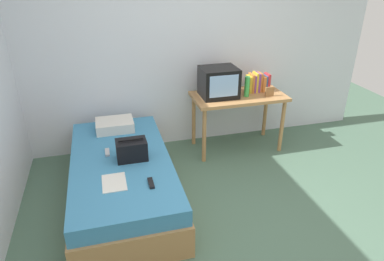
{
  "coord_description": "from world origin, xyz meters",
  "views": [
    {
      "loc": [
        -0.99,
        -2.24,
        2.25
      ],
      "look_at": [
        -0.11,
        1.05,
        0.59
      ],
      "focal_mm": 32.45,
      "sensor_mm": 36.0,
      "label": 1
    }
  ],
  "objects_px": {
    "desk": "(238,102)",
    "book_row": "(258,83)",
    "pillow": "(115,125)",
    "handbag": "(132,150)",
    "remote_dark": "(151,183)",
    "remote_silver": "(107,152)",
    "picture_frame": "(270,92)",
    "magazine": "(114,182)",
    "water_bottle": "(247,87)",
    "bed": "(123,179)",
    "tv": "(219,82)"
  },
  "relations": [
    {
      "from": "desk",
      "to": "remote_dark",
      "type": "height_order",
      "value": "desk"
    },
    {
      "from": "bed",
      "to": "desk",
      "type": "relative_size",
      "value": 1.72
    },
    {
      "from": "remote_dark",
      "to": "remote_silver",
      "type": "relative_size",
      "value": 1.08
    },
    {
      "from": "desk",
      "to": "picture_frame",
      "type": "height_order",
      "value": "picture_frame"
    },
    {
      "from": "pillow",
      "to": "remote_dark",
      "type": "bearing_deg",
      "value": -79.28
    },
    {
      "from": "remote_silver",
      "to": "pillow",
      "type": "bearing_deg",
      "value": 78.03
    },
    {
      "from": "tv",
      "to": "magazine",
      "type": "xyz_separation_m",
      "value": [
        -1.37,
        -1.18,
        -0.44
      ]
    },
    {
      "from": "picture_frame",
      "to": "remote_silver",
      "type": "height_order",
      "value": "picture_frame"
    },
    {
      "from": "desk",
      "to": "water_bottle",
      "type": "bearing_deg",
      "value": -45.38
    },
    {
      "from": "picture_frame",
      "to": "magazine",
      "type": "xyz_separation_m",
      "value": [
        -1.98,
        -1.0,
        -0.32
      ]
    },
    {
      "from": "picture_frame",
      "to": "remote_dark",
      "type": "height_order",
      "value": "picture_frame"
    },
    {
      "from": "desk",
      "to": "pillow",
      "type": "bearing_deg",
      "value": -178.44
    },
    {
      "from": "bed",
      "to": "magazine",
      "type": "xyz_separation_m",
      "value": [
        -0.09,
        -0.42,
        0.24
      ]
    },
    {
      "from": "remote_silver",
      "to": "bed",
      "type": "bearing_deg",
      "value": -50.25
    },
    {
      "from": "handbag",
      "to": "pillow",
      "type": "bearing_deg",
      "value": 99.37
    },
    {
      "from": "water_bottle",
      "to": "pillow",
      "type": "relative_size",
      "value": 0.59
    },
    {
      "from": "handbag",
      "to": "magazine",
      "type": "height_order",
      "value": "handbag"
    },
    {
      "from": "water_bottle",
      "to": "picture_frame",
      "type": "xyz_separation_m",
      "value": [
        0.27,
        -0.07,
        -0.07
      ]
    },
    {
      "from": "tv",
      "to": "remote_silver",
      "type": "height_order",
      "value": "tv"
    },
    {
      "from": "desk",
      "to": "book_row",
      "type": "relative_size",
      "value": 4.07
    },
    {
      "from": "handbag",
      "to": "remote_dark",
      "type": "height_order",
      "value": "handbag"
    },
    {
      "from": "remote_dark",
      "to": "remote_silver",
      "type": "bearing_deg",
      "value": 117.45
    },
    {
      "from": "tv",
      "to": "book_row",
      "type": "distance_m",
      "value": 0.55
    },
    {
      "from": "desk",
      "to": "book_row",
      "type": "height_order",
      "value": "book_row"
    },
    {
      "from": "tv",
      "to": "picture_frame",
      "type": "relative_size",
      "value": 3.67
    },
    {
      "from": "handbag",
      "to": "remote_silver",
      "type": "bearing_deg",
      "value": 143.1
    },
    {
      "from": "bed",
      "to": "pillow",
      "type": "distance_m",
      "value": 0.75
    },
    {
      "from": "bed",
      "to": "water_bottle",
      "type": "height_order",
      "value": "water_bottle"
    },
    {
      "from": "water_bottle",
      "to": "pillow",
      "type": "xyz_separation_m",
      "value": [
        -1.62,
        0.03,
        -0.34
      ]
    },
    {
      "from": "desk",
      "to": "remote_silver",
      "type": "bearing_deg",
      "value": -160.52
    },
    {
      "from": "tv",
      "to": "book_row",
      "type": "height_order",
      "value": "tv"
    },
    {
      "from": "pillow",
      "to": "handbag",
      "type": "xyz_separation_m",
      "value": [
        0.12,
        -0.73,
        0.04
      ]
    },
    {
      "from": "magazine",
      "to": "remote_silver",
      "type": "bearing_deg",
      "value": 93.27
    },
    {
      "from": "magazine",
      "to": "remote_dark",
      "type": "relative_size",
      "value": 1.86
    },
    {
      "from": "bed",
      "to": "magazine",
      "type": "distance_m",
      "value": 0.49
    },
    {
      "from": "pillow",
      "to": "remote_silver",
      "type": "bearing_deg",
      "value": -101.97
    },
    {
      "from": "desk",
      "to": "handbag",
      "type": "xyz_separation_m",
      "value": [
        -1.43,
        -0.77,
        -0.07
      ]
    },
    {
      "from": "water_bottle",
      "to": "pillow",
      "type": "bearing_deg",
      "value": 178.96
    },
    {
      "from": "pillow",
      "to": "remote_silver",
      "type": "relative_size",
      "value": 2.97
    },
    {
      "from": "magazine",
      "to": "handbag",
      "type": "bearing_deg",
      "value": 62.0
    },
    {
      "from": "book_row",
      "to": "pillow",
      "type": "bearing_deg",
      "value": -176.34
    },
    {
      "from": "picture_frame",
      "to": "remote_silver",
      "type": "relative_size",
      "value": 0.83
    },
    {
      "from": "bed",
      "to": "book_row",
      "type": "xyz_separation_m",
      "value": [
        1.83,
        0.81,
        0.62
      ]
    },
    {
      "from": "water_bottle",
      "to": "book_row",
      "type": "xyz_separation_m",
      "value": [
        0.21,
        0.15,
        -0.01
      ]
    },
    {
      "from": "desk",
      "to": "remote_dark",
      "type": "bearing_deg",
      "value": -136.49
    },
    {
      "from": "bed",
      "to": "handbag",
      "type": "height_order",
      "value": "handbag"
    },
    {
      "from": "remote_silver",
      "to": "magazine",
      "type": "bearing_deg",
      "value": -86.73
    },
    {
      "from": "handbag",
      "to": "water_bottle",
      "type": "bearing_deg",
      "value": 24.82
    },
    {
      "from": "desk",
      "to": "water_bottle",
      "type": "distance_m",
      "value": 0.24
    },
    {
      "from": "bed",
      "to": "pillow",
      "type": "xyz_separation_m",
      "value": [
        -0.0,
        0.69,
        0.3
      ]
    }
  ]
}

